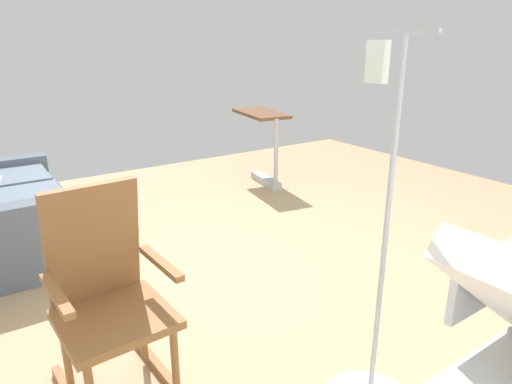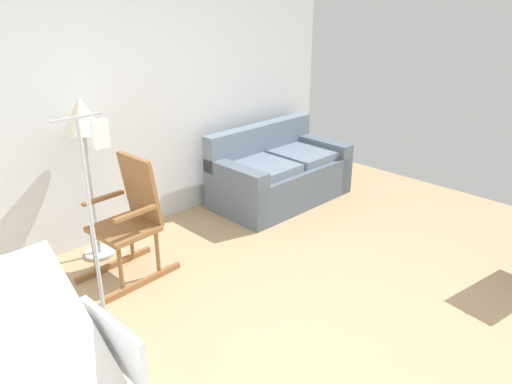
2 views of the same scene
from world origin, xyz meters
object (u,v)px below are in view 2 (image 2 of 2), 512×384
at_px(couch, 279,175).
at_px(floor_lamp, 83,127).
at_px(rocking_chair, 131,220).
at_px(iv_pole, 109,339).

distance_m(couch, floor_lamp, 2.36).
relative_size(rocking_chair, iv_pole, 0.62).
xyz_separation_m(couch, floor_lamp, (-2.16, 0.29, 0.92)).
bearing_deg(iv_pole, couch, 22.10).
bearing_deg(couch, iv_pole, -157.90).
bearing_deg(rocking_chair, iv_pole, -129.12).
relative_size(floor_lamp, iv_pole, 0.88).
bearing_deg(rocking_chair, floor_lamp, 97.63).
bearing_deg(floor_lamp, iv_pole, -115.73).
xyz_separation_m(couch, rocking_chair, (-2.09, -0.22, 0.20)).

